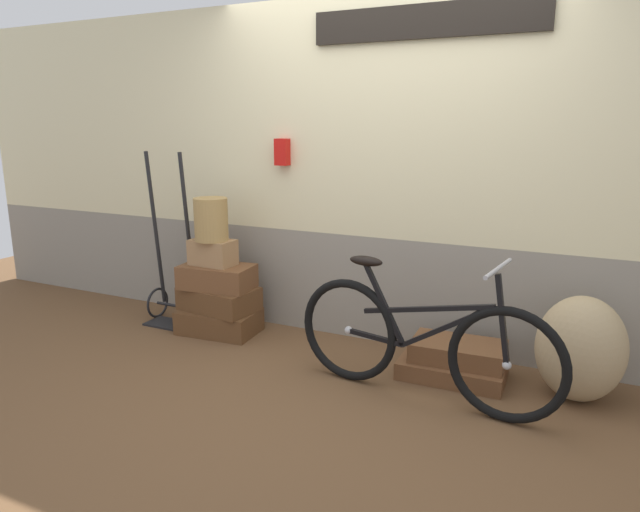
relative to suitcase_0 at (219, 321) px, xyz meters
The scene contains 12 objects.
ground 1.24m from the suitcase_0, 18.15° to the right, with size 10.12×5.20×0.06m, color brown.
station_building 1.72m from the suitcase_0, 21.19° to the left, with size 8.12×0.74×2.49m.
suitcase_0 is the anchor object (origin of this frame).
suitcase_1 0.18m from the suitcase_0, 110.64° to the left, with size 0.58×0.37×0.18m, color brown.
suitcase_2 0.36m from the suitcase_0, 136.95° to the left, with size 0.56×0.33×0.18m, color brown.
suitcase_3 0.55m from the suitcase_0, 167.26° to the left, with size 0.34×0.21×0.20m, color #9E754C.
suitcase_4 1.86m from the suitcase_0, ahead, with size 0.67×0.40×0.11m, color brown.
suitcase_5 1.88m from the suitcase_0, ahead, with size 0.59×0.35×0.13m, color brown.
wicker_basket 0.82m from the suitcase_0, 165.08° to the right, with size 0.26×0.26×0.33m, color #A8844C.
luggage_trolley 0.55m from the suitcase_0, behind, with size 0.42×0.35×1.40m.
burlap_sack 2.61m from the suitcase_0, ahead, with size 0.51×0.43×0.64m, color tan.
bicycle 1.81m from the suitcase_0, 12.95° to the right, with size 1.66×0.46×0.88m.
Camera 1 is at (1.41, -3.13, 1.62)m, focal length 32.09 mm.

